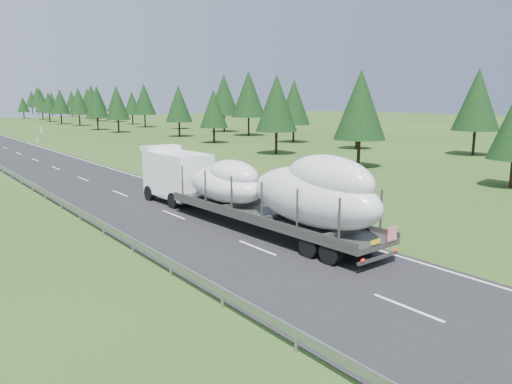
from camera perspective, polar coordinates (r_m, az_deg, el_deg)
ground at (r=19.14m, az=16.91°, el=-12.57°), size 400.00×400.00×0.00m
highway_sign at (r=92.93m, az=-23.34°, el=6.39°), size 0.08×0.90×2.60m
tree_line_right at (r=130.00m, az=-12.64°, el=10.21°), size 27.94×285.02×12.64m
boat_truck at (r=28.57m, az=-0.70°, el=0.66°), size 3.59×21.30×4.78m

